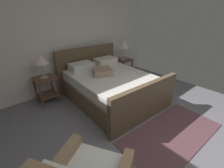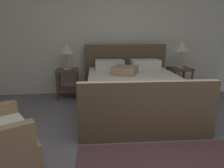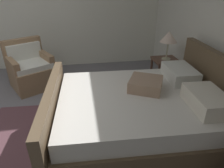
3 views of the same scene
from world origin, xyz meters
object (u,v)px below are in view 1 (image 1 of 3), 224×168
object	(u,v)px
nightstand_right	(123,65)
table_lamp_right	(124,44)
bed	(110,85)
table_lamp_left	(41,60)
nightstand_left	(46,86)

from	to	relation	value
nightstand_right	table_lamp_right	xyz separation A→B (m)	(0.00, 0.00, 0.64)
table_lamp_right	nightstand_right	bearing A→B (deg)	180.00
bed	nightstand_right	distance (m)	1.39
nightstand_right	table_lamp_right	distance (m)	0.64
nightstand_right	table_lamp_left	size ratio (longest dim) A/B	1.17
bed	table_lamp_right	world-z (taller)	table_lamp_right
bed	table_lamp_left	world-z (taller)	table_lamp_left
bed	table_lamp_right	distance (m)	1.56
nightstand_left	table_lamp_left	xyz separation A→B (m)	(-0.00, 0.00, 0.60)
bed	nightstand_left	world-z (taller)	bed
nightstand_left	table_lamp_left	size ratio (longest dim) A/B	1.17
table_lamp_left	table_lamp_right	bearing A→B (deg)	-2.37
bed	nightstand_right	xyz separation A→B (m)	(1.18, 0.73, 0.06)
nightstand_left	nightstand_right	bearing A→B (deg)	-2.37
nightstand_left	table_lamp_left	distance (m)	0.60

